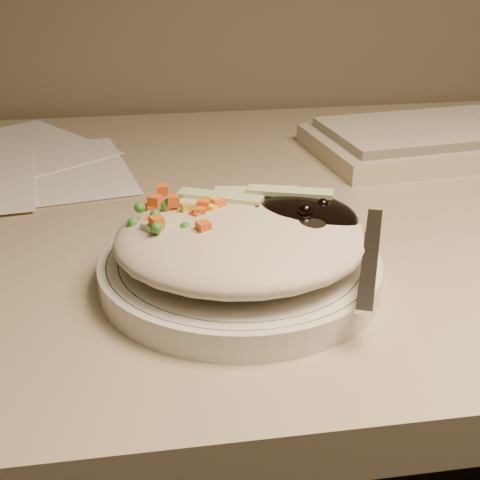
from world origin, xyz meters
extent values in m
cube|color=tan|center=(0.00, 1.38, 0.72)|extent=(1.40, 0.70, 0.04)
cylinder|color=silver|center=(-0.10, 1.21, 0.75)|extent=(0.22, 0.22, 0.02)
torus|color=#144723|center=(-0.10, 1.21, 0.76)|extent=(0.21, 0.21, 0.00)
torus|color=#144723|center=(-0.10, 1.21, 0.76)|extent=(0.19, 0.19, 0.00)
ellipsoid|color=#BCAF98|center=(-0.10, 1.20, 0.78)|extent=(0.19, 0.18, 0.04)
ellipsoid|color=black|center=(-0.06, 1.22, 0.79)|extent=(0.10, 0.09, 0.03)
ellipsoid|color=orange|center=(-0.15, 1.22, 0.78)|extent=(0.08, 0.08, 0.02)
sphere|color=black|center=(-0.09, 1.22, 0.79)|extent=(0.01, 0.01, 0.01)
sphere|color=black|center=(-0.06, 1.22, 0.79)|extent=(0.01, 0.01, 0.01)
sphere|color=black|center=(-0.04, 1.21, 0.80)|extent=(0.01, 0.01, 0.01)
sphere|color=black|center=(-0.05, 1.23, 0.79)|extent=(0.01, 0.01, 0.01)
sphere|color=black|center=(-0.06, 1.20, 0.80)|extent=(0.01, 0.01, 0.01)
sphere|color=black|center=(-0.06, 1.22, 0.79)|extent=(0.01, 0.01, 0.01)
sphere|color=black|center=(-0.05, 1.23, 0.79)|extent=(0.01, 0.01, 0.01)
cube|color=orange|center=(-0.15, 1.23, 0.80)|extent=(0.01, 0.01, 0.01)
cube|color=orange|center=(-0.14, 1.21, 0.79)|extent=(0.01, 0.01, 0.01)
cube|color=orange|center=(-0.17, 1.24, 0.80)|extent=(0.01, 0.01, 0.01)
cube|color=orange|center=(-0.13, 1.22, 0.80)|extent=(0.01, 0.01, 0.01)
cube|color=orange|center=(-0.13, 1.21, 0.80)|extent=(0.01, 0.01, 0.01)
cube|color=orange|center=(-0.17, 1.25, 0.79)|extent=(0.01, 0.01, 0.01)
cube|color=orange|center=(-0.16, 1.23, 0.80)|extent=(0.01, 0.01, 0.01)
cube|color=orange|center=(-0.14, 1.21, 0.80)|extent=(0.01, 0.01, 0.01)
cube|color=orange|center=(-0.12, 1.22, 0.80)|extent=(0.01, 0.01, 0.01)
cube|color=orange|center=(-0.16, 1.25, 0.80)|extent=(0.01, 0.01, 0.01)
cube|color=orange|center=(-0.17, 1.19, 0.80)|extent=(0.01, 0.01, 0.01)
cube|color=orange|center=(-0.13, 1.18, 0.80)|extent=(0.01, 0.01, 0.01)
cube|color=orange|center=(-0.17, 1.21, 0.79)|extent=(0.01, 0.01, 0.01)
cube|color=orange|center=(-0.17, 1.24, 0.79)|extent=(0.01, 0.01, 0.01)
sphere|color=#388C28|center=(-0.14, 1.22, 0.80)|extent=(0.01, 0.01, 0.01)
sphere|color=#388C28|center=(-0.17, 1.19, 0.80)|extent=(0.01, 0.01, 0.01)
sphere|color=#388C28|center=(-0.17, 1.22, 0.80)|extent=(0.01, 0.01, 0.01)
sphere|color=#388C28|center=(-0.18, 1.22, 0.80)|extent=(0.01, 0.01, 0.01)
sphere|color=#388C28|center=(-0.14, 1.23, 0.79)|extent=(0.01, 0.01, 0.01)
sphere|color=#388C28|center=(-0.13, 1.19, 0.79)|extent=(0.01, 0.01, 0.01)
sphere|color=#388C28|center=(-0.15, 1.22, 0.79)|extent=(0.01, 0.01, 0.01)
sphere|color=#388C28|center=(-0.16, 1.20, 0.79)|extent=(0.01, 0.01, 0.01)
sphere|color=#388C28|center=(-0.18, 1.22, 0.79)|extent=(0.01, 0.01, 0.01)
sphere|color=#388C28|center=(-0.16, 1.23, 0.80)|extent=(0.01, 0.01, 0.01)
sphere|color=#388C28|center=(-0.16, 1.23, 0.80)|extent=(0.01, 0.01, 0.01)
sphere|color=#388C28|center=(-0.17, 1.21, 0.79)|extent=(0.01, 0.01, 0.01)
sphere|color=#388C28|center=(-0.15, 1.19, 0.80)|extent=(0.01, 0.01, 0.01)
sphere|color=#388C28|center=(-0.11, 1.24, 0.79)|extent=(0.01, 0.01, 0.01)
cube|color=yellow|center=(-0.14, 1.23, 0.79)|extent=(0.01, 0.01, 0.01)
cube|color=yellow|center=(-0.12, 1.22, 0.80)|extent=(0.01, 0.01, 0.01)
cube|color=yellow|center=(-0.15, 1.23, 0.79)|extent=(0.01, 0.01, 0.01)
cube|color=yellow|center=(-0.14, 1.22, 0.80)|extent=(0.01, 0.01, 0.01)
cube|color=yellow|center=(-0.15, 1.21, 0.79)|extent=(0.01, 0.01, 0.01)
cube|color=yellow|center=(-0.12, 1.23, 0.80)|extent=(0.01, 0.01, 0.01)
cube|color=yellow|center=(-0.13, 1.24, 0.80)|extent=(0.01, 0.01, 0.01)
cube|color=yellow|center=(-0.14, 1.21, 0.79)|extent=(0.01, 0.01, 0.01)
cube|color=#B2D18C|center=(-0.11, 1.24, 0.80)|extent=(0.07, 0.03, 0.00)
cube|color=#B2D18C|center=(-0.08, 1.25, 0.80)|extent=(0.07, 0.02, 0.00)
cube|color=#B2D18C|center=(-0.14, 1.21, 0.80)|extent=(0.07, 0.04, 0.00)
cube|color=#B2D18C|center=(-0.06, 1.24, 0.80)|extent=(0.07, 0.04, 0.00)
cube|color=#B2D18C|center=(-0.10, 1.20, 0.79)|extent=(0.07, 0.02, 0.00)
cube|color=#B2D18C|center=(-0.12, 1.24, 0.80)|extent=(0.07, 0.04, 0.00)
ellipsoid|color=silver|center=(-0.06, 1.19, 0.79)|extent=(0.05, 0.06, 0.01)
cube|color=silver|center=(-0.02, 1.15, 0.78)|extent=(0.05, 0.11, 0.03)
camera|label=1|loc=(-0.18, 0.75, 1.00)|focal=50.00mm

